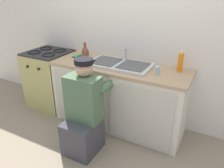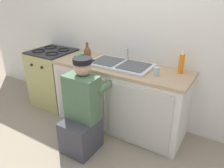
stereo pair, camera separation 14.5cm
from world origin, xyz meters
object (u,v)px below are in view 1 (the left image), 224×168
object	(u,v)px
sink_double_basin	(120,64)
soap_bottle_orange	(180,62)
cell_phone	(77,56)
vase_decorative	(85,53)
water_glass	(157,71)
plumber_person	(83,115)
stove_range	(51,79)

from	to	relation	value
sink_double_basin	soap_bottle_orange	world-z (taller)	soap_bottle_orange
cell_phone	vase_decorative	distance (m)	0.21
water_glass	vase_decorative	bearing A→B (deg)	174.97
cell_phone	soap_bottle_orange	xyz separation A→B (m)	(1.42, 0.08, 0.11)
plumber_person	sink_double_basin	bearing A→B (deg)	78.74
plumber_person	water_glass	size ratio (longest dim) A/B	11.04
sink_double_basin	stove_range	bearing A→B (deg)	-179.90
sink_double_basin	cell_phone	bearing A→B (deg)	174.81
plumber_person	cell_phone	bearing A→B (deg)	129.20
cell_phone	sink_double_basin	bearing A→B (deg)	-5.19
sink_double_basin	water_glass	size ratio (longest dim) A/B	8.00
water_glass	stove_range	bearing A→B (deg)	177.39
plumber_person	soap_bottle_orange	bearing A→B (deg)	43.32
stove_range	cell_phone	xyz separation A→B (m)	(0.49, 0.07, 0.43)
sink_double_basin	stove_range	world-z (taller)	sink_double_basin
sink_double_basin	vase_decorative	xyz separation A→B (m)	(-0.52, 0.01, 0.07)
water_glass	cell_phone	size ratio (longest dim) A/B	0.71
stove_range	cell_phone	bearing A→B (deg)	7.76
water_glass	vase_decorative	world-z (taller)	vase_decorative
plumber_person	soap_bottle_orange	distance (m)	1.26
soap_bottle_orange	cell_phone	bearing A→B (deg)	-176.74
vase_decorative	soap_bottle_orange	world-z (taller)	soap_bottle_orange
sink_double_basin	cell_phone	size ratio (longest dim) A/B	5.71
vase_decorative	soap_bottle_orange	size ratio (longest dim) A/B	0.92
sink_double_basin	water_glass	world-z (taller)	sink_double_basin
stove_range	soap_bottle_orange	bearing A→B (deg)	4.41
stove_range	water_glass	size ratio (longest dim) A/B	9.02
vase_decorative	plumber_person	bearing A→B (deg)	-59.25
stove_range	plumber_person	size ratio (longest dim) A/B	0.82
plumber_person	water_glass	world-z (taller)	plumber_person
plumber_person	cell_phone	world-z (taller)	plumber_person
cell_phone	water_glass	bearing A→B (deg)	-6.77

